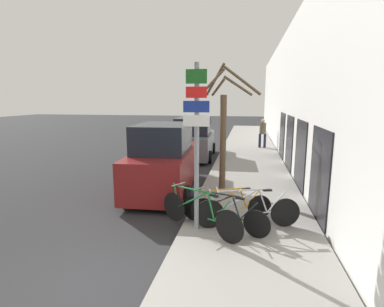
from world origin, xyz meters
name	(u,v)px	position (x,y,z in m)	size (l,w,h in m)	color
ground_plane	(198,159)	(0.00, 11.20, 0.00)	(80.00, 80.00, 0.00)	#28282B
sidewalk_curb	(249,150)	(2.60, 14.00, 0.07)	(3.20, 32.00, 0.15)	gray
building_facade	(282,97)	(4.35, 13.93, 3.23)	(0.23, 32.00, 6.50)	silver
signpost	(197,140)	(1.36, 2.49, 2.21)	(0.58, 0.13, 3.72)	gray
bicycle_0	(199,213)	(1.45, 2.38, 0.56)	(2.02, 1.35, 0.98)	black
bicycle_1	(223,213)	(1.96, 2.60, 0.52)	(2.09, 0.97, 0.86)	black
bicycle_2	(248,211)	(2.52, 2.77, 0.55)	(2.40, 0.67, 0.94)	black
bicycle_3	(232,206)	(2.14, 3.12, 0.51)	(1.93, 0.76, 0.84)	black
parked_car_0	(164,161)	(-0.26, 5.60, 1.04)	(2.22, 4.64, 2.30)	maroon
parked_car_1	(194,140)	(-0.32, 11.56, 0.97)	(2.23, 4.47, 2.15)	#51565B
pedestrian_near	(263,131)	(3.40, 14.81, 1.16)	(0.46, 0.39, 1.75)	#1E2338
street_tree	(224,129)	(1.69, 5.84, 2.14)	(1.97, 1.30, 4.08)	brown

